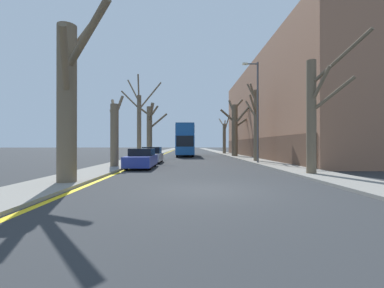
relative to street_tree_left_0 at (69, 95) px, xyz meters
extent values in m
plane|color=#2B2D30|center=(5.58, -1.35, -3.65)|extent=(300.00, 300.00, 0.00)
cube|color=gray|center=(-0.63, 48.65, -3.59)|extent=(2.50, 120.00, 0.12)
cube|color=gray|center=(11.78, 48.65, -3.59)|extent=(2.50, 120.00, 0.12)
cube|color=#93664C|center=(18.03, 22.27, 2.41)|extent=(10.00, 34.33, 12.11)
cube|color=brown|center=(13.01, 22.27, -2.44)|extent=(0.12, 33.64, 2.42)
cube|color=yellow|center=(0.80, 48.65, -3.65)|extent=(0.24, 120.00, 0.01)
cylinder|color=brown|center=(-0.11, 0.06, -0.38)|extent=(0.76, 0.76, 6.53)
cylinder|color=brown|center=(0.34, -1.07, 0.95)|extent=(1.20, 2.51, 2.07)
cylinder|color=brown|center=(1.02, -0.89, 2.00)|extent=(2.53, 2.18, 2.10)
cylinder|color=brown|center=(0.32, 0.94, 2.98)|extent=(1.20, 2.09, 3.08)
cylinder|color=brown|center=(-0.33, 7.78, -1.38)|extent=(0.57, 0.57, 4.54)
cylinder|color=brown|center=(-0.78, 8.88, 0.01)|extent=(1.12, 2.38, 1.62)
cylinder|color=brown|center=(-0.15, 8.18, 0.75)|extent=(0.62, 1.06, 1.79)
cylinder|color=brown|center=(-0.63, 8.56, 0.70)|extent=(0.83, 1.75, 1.59)
cylinder|color=brown|center=(-0.11, 15.98, -0.28)|extent=(0.44, 0.44, 6.75)
cylinder|color=brown|center=(-1.02, 16.00, 2.63)|extent=(1.93, 0.19, 1.93)
cylinder|color=brown|center=(-0.89, 16.91, 3.77)|extent=(1.76, 2.03, 2.81)
cylinder|color=brown|center=(-0.03, 15.30, 3.45)|extent=(0.31, 1.52, 3.01)
cylinder|color=brown|center=(1.01, 16.07, 3.07)|extent=(2.37, 0.33, 2.92)
cylinder|color=brown|center=(-0.12, 23.39, -0.31)|extent=(0.72, 0.72, 6.69)
cylinder|color=brown|center=(-0.94, 23.30, 2.51)|extent=(1.80, 0.45, 1.41)
cylinder|color=brown|center=(0.06, 24.08, 2.25)|extent=(0.65, 1.65, 3.04)
cylinder|color=brown|center=(0.50, 22.66, 2.18)|extent=(1.53, 1.74, 1.59)
cylinder|color=brown|center=(0.25, 21.88, 2.07)|extent=(1.02, 3.21, 2.07)
cylinder|color=brown|center=(1.01, 23.53, 1.14)|extent=(2.47, 0.55, 2.16)
cylinder|color=brown|center=(11.47, 3.02, -0.57)|extent=(0.50, 0.50, 6.15)
cylinder|color=brown|center=(12.16, 2.28, 0.51)|extent=(1.59, 1.66, 1.62)
cylinder|color=brown|center=(12.18, 1.71, 2.15)|extent=(1.63, 2.77, 1.98)
cylinder|color=brown|center=(11.62, 2.39, 1.02)|extent=(0.50, 1.43, 1.74)
cylinder|color=brown|center=(11.41, 13.67, -0.23)|extent=(0.49, 0.49, 6.85)
cylinder|color=brown|center=(11.07, 13.42, 2.85)|extent=(0.91, 0.73, 1.82)
cylinder|color=brown|center=(10.96, 13.07, 1.65)|extent=(1.12, 1.41, 1.91)
cylinder|color=brown|center=(11.08, 14.00, 3.00)|extent=(0.90, 0.89, 1.89)
cylinder|color=brown|center=(11.08, 14.34, 1.44)|extent=(0.87, 1.53, 1.92)
cylinder|color=brown|center=(11.40, 24.61, -0.07)|extent=(0.82, 0.82, 7.15)
cylinder|color=brown|center=(12.00, 24.96, 3.66)|extent=(1.51, 1.06, 1.53)
cylinder|color=brown|center=(11.10, 25.03, 3.16)|extent=(0.98, 1.22, 2.26)
cylinder|color=brown|center=(12.50, 24.65, 1.16)|extent=(2.36, 0.37, 1.75)
cylinder|color=brown|center=(12.27, 23.79, 1.98)|extent=(2.07, 1.99, 2.55)
cylinder|color=brown|center=(10.43, 24.54, 1.98)|extent=(2.15, 0.43, 1.89)
cylinder|color=brown|center=(11.53, 35.21, -0.93)|extent=(0.56, 0.56, 5.43)
cylinder|color=brown|center=(11.22, 36.32, 2.04)|extent=(0.84, 2.37, 1.77)
cylinder|color=brown|center=(11.70, 35.84, 1.71)|extent=(0.56, 1.46, 1.64)
cylinder|color=brown|center=(11.85, 34.23, 1.72)|extent=(0.86, 2.17, 2.99)
cube|color=#19519E|center=(4.58, 26.82, -2.03)|extent=(2.44, 10.19, 2.54)
cube|color=#19519E|center=(4.58, 26.82, -0.03)|extent=(2.39, 9.98, 1.46)
cube|color=navy|center=(4.58, 26.82, 0.76)|extent=(2.39, 9.98, 0.12)
cube|color=black|center=(4.58, 26.82, -1.54)|extent=(2.47, 8.97, 1.32)
cube|color=black|center=(4.58, 26.82, 0.04)|extent=(2.47, 8.97, 1.11)
cube|color=black|center=(4.58, 21.75, -1.54)|extent=(2.19, 0.06, 1.39)
cylinder|color=black|center=(3.53, 23.76, -3.12)|extent=(0.30, 1.06, 1.06)
cylinder|color=black|center=(5.63, 23.76, -3.12)|extent=(0.30, 1.06, 1.06)
cylinder|color=black|center=(3.53, 29.67, -3.12)|extent=(0.30, 1.06, 1.06)
cylinder|color=black|center=(5.63, 29.67, -3.12)|extent=(0.30, 1.06, 1.06)
cube|color=navy|center=(1.64, 7.47, -3.12)|extent=(1.74, 4.41, 0.69)
cube|color=black|center=(1.64, 7.74, -2.53)|extent=(1.53, 2.29, 0.51)
cylinder|color=black|center=(0.88, 6.15, -3.33)|extent=(0.20, 0.64, 0.64)
cylinder|color=black|center=(2.40, 6.15, -3.33)|extent=(0.20, 0.64, 0.64)
cylinder|color=black|center=(0.88, 8.79, -3.33)|extent=(0.20, 0.64, 0.64)
cylinder|color=black|center=(2.40, 8.79, -3.33)|extent=(0.20, 0.64, 0.64)
cube|color=#9EA3AD|center=(1.64, 12.75, -3.13)|extent=(1.73, 3.91, 0.68)
cube|color=black|center=(1.64, 12.98, -2.50)|extent=(1.52, 2.03, 0.58)
cylinder|color=black|center=(0.88, 11.58, -3.34)|extent=(0.20, 0.61, 0.61)
cylinder|color=black|center=(2.40, 11.58, -3.34)|extent=(0.20, 0.61, 0.61)
cylinder|color=black|center=(0.88, 13.92, -3.34)|extent=(0.20, 0.61, 0.61)
cylinder|color=black|center=(2.40, 13.92, -3.34)|extent=(0.20, 0.61, 0.61)
cylinder|color=#4C4F54|center=(10.91, 11.33, 0.72)|extent=(0.16, 0.16, 8.74)
cylinder|color=#4C4F54|center=(10.36, 11.33, 4.94)|extent=(1.10, 0.11, 0.11)
cube|color=beige|center=(9.81, 11.33, 4.94)|extent=(0.44, 0.20, 0.16)
camera|label=1|loc=(4.81, -10.54, -2.01)|focal=24.00mm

